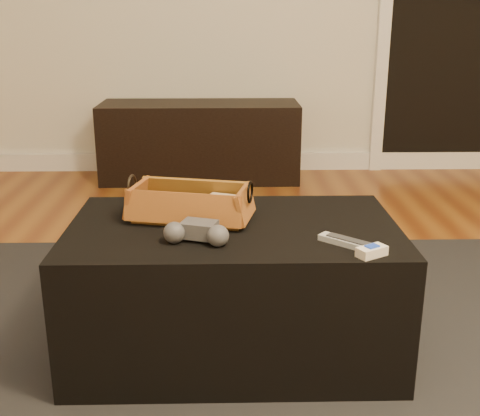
{
  "coord_description": "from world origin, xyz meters",
  "views": [
    {
      "loc": [
        -0.18,
        -1.36,
        1.04
      ],
      "look_at": [
        -0.15,
        0.34,
        0.49
      ],
      "focal_mm": 45.0,
      "sensor_mm": 36.0,
      "label": 1
    }
  ],
  "objects_px": {
    "ottoman": "(234,288)",
    "cream_gadget": "(372,251)",
    "media_cabinet": "(200,141)",
    "wicker_basket": "(190,205)",
    "tv_remote": "(183,213)",
    "silver_remote": "(349,242)",
    "game_controller": "(197,232)"
  },
  "relations": [
    {
      "from": "tv_remote",
      "to": "cream_gadget",
      "type": "relative_size",
      "value": 2.19
    },
    {
      "from": "game_controller",
      "to": "tv_remote",
      "type": "bearing_deg",
      "value": 105.16
    },
    {
      "from": "game_controller",
      "to": "wicker_basket",
      "type": "bearing_deg",
      "value": 98.57
    },
    {
      "from": "ottoman",
      "to": "wicker_basket",
      "type": "bearing_deg",
      "value": 156.83
    },
    {
      "from": "game_controller",
      "to": "silver_remote",
      "type": "xyz_separation_m",
      "value": [
        0.42,
        -0.03,
        -0.02
      ]
    },
    {
      "from": "cream_gadget",
      "to": "media_cabinet",
      "type": "bearing_deg",
      "value": 103.05
    },
    {
      "from": "ottoman",
      "to": "cream_gadget",
      "type": "relative_size",
      "value": 10.94
    },
    {
      "from": "game_controller",
      "to": "silver_remote",
      "type": "relative_size",
      "value": 1.23
    },
    {
      "from": "wicker_basket",
      "to": "game_controller",
      "type": "xyz_separation_m",
      "value": [
        0.03,
        -0.2,
        -0.01
      ]
    },
    {
      "from": "ottoman",
      "to": "game_controller",
      "type": "height_order",
      "value": "game_controller"
    },
    {
      "from": "tv_remote",
      "to": "game_controller",
      "type": "bearing_deg",
      "value": -67.84
    },
    {
      "from": "tv_remote",
      "to": "cream_gadget",
      "type": "distance_m",
      "value": 0.6
    },
    {
      "from": "media_cabinet",
      "to": "wicker_basket",
      "type": "distance_m",
      "value": 2.1
    },
    {
      "from": "cream_gadget",
      "to": "tv_remote",
      "type": "bearing_deg",
      "value": 149.77
    },
    {
      "from": "cream_gadget",
      "to": "wicker_basket",
      "type": "bearing_deg",
      "value": 147.88
    },
    {
      "from": "ottoman",
      "to": "cream_gadget",
      "type": "bearing_deg",
      "value": -35.02
    },
    {
      "from": "wicker_basket",
      "to": "cream_gadget",
      "type": "xyz_separation_m",
      "value": [
        0.5,
        -0.31,
        -0.03
      ]
    },
    {
      "from": "silver_remote",
      "to": "cream_gadget",
      "type": "bearing_deg",
      "value": -58.22
    },
    {
      "from": "silver_remote",
      "to": "media_cabinet",
      "type": "bearing_deg",
      "value": 102.36
    },
    {
      "from": "cream_gadget",
      "to": "ottoman",
      "type": "bearing_deg",
      "value": 144.98
    },
    {
      "from": "silver_remote",
      "to": "game_controller",
      "type": "bearing_deg",
      "value": 175.46
    },
    {
      "from": "tv_remote",
      "to": "silver_remote",
      "type": "relative_size",
      "value": 1.26
    },
    {
      "from": "media_cabinet",
      "to": "tv_remote",
      "type": "height_order",
      "value": "media_cabinet"
    },
    {
      "from": "ottoman",
      "to": "wicker_basket",
      "type": "xyz_separation_m",
      "value": [
        -0.13,
        0.06,
        0.25
      ]
    },
    {
      "from": "wicker_basket",
      "to": "tv_remote",
      "type": "bearing_deg",
      "value": -156.14
    },
    {
      "from": "ottoman",
      "to": "media_cabinet",
      "type": "bearing_deg",
      "value": 95.13
    },
    {
      "from": "media_cabinet",
      "to": "ottoman",
      "type": "xyz_separation_m",
      "value": [
        0.19,
        -2.15,
        -0.03
      ]
    },
    {
      "from": "tv_remote",
      "to": "silver_remote",
      "type": "xyz_separation_m",
      "value": [
        0.47,
        -0.23,
        -0.01
      ]
    },
    {
      "from": "cream_gadget",
      "to": "silver_remote",
      "type": "bearing_deg",
      "value": 121.78
    },
    {
      "from": "game_controller",
      "to": "media_cabinet",
      "type": "bearing_deg",
      "value": 92.26
    },
    {
      "from": "ottoman",
      "to": "wicker_basket",
      "type": "height_order",
      "value": "wicker_basket"
    },
    {
      "from": "wicker_basket",
      "to": "game_controller",
      "type": "height_order",
      "value": "wicker_basket"
    }
  ]
}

